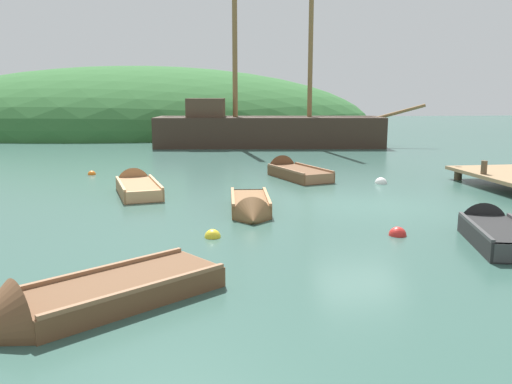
% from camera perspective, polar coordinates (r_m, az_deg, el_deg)
% --- Properties ---
extents(ground_plane, '(120.00, 120.00, 0.00)m').
position_cam_1_polar(ground_plane, '(15.16, 11.45, -1.45)').
color(ground_plane, '#33564C').
extents(shore_hill, '(42.73, 27.48, 11.24)m').
position_cam_1_polar(shore_hill, '(48.93, -12.42, 6.72)').
color(shore_hill, '#2D602D').
rests_on(shore_hill, ground).
extents(sailing_ship, '(16.36, 5.25, 12.56)m').
position_cam_1_polar(sailing_ship, '(31.87, 1.14, 6.25)').
color(sailing_ship, '#38281E').
rests_on(sailing_ship, ground).
extents(rowboat_outer_right, '(1.26, 3.14, 0.97)m').
position_cam_1_polar(rowboat_outer_right, '(13.84, -0.58, -1.86)').
color(rowboat_outer_right, brown).
rests_on(rowboat_outer_right, ground).
extents(rowboat_portside, '(1.79, 3.61, 1.11)m').
position_cam_1_polar(rowboat_portside, '(17.35, -12.96, 0.44)').
color(rowboat_portside, '#9E7047').
rests_on(rowboat_portside, ground).
extents(rowboat_near_dock, '(3.85, 3.21, 1.22)m').
position_cam_1_polar(rowboat_near_dock, '(8.12, -18.87, -11.68)').
color(rowboat_near_dock, brown).
rests_on(rowboat_near_dock, ground).
extents(rowboat_center, '(1.89, 3.25, 1.08)m').
position_cam_1_polar(rowboat_center, '(12.44, 24.55, -4.19)').
color(rowboat_center, black).
rests_on(rowboat_center, ground).
extents(rowboat_far, '(2.22, 3.79, 1.22)m').
position_cam_1_polar(rowboat_far, '(20.17, 3.92, 2.09)').
color(rowboat_far, brown).
rests_on(rowboat_far, ground).
extents(buoy_orange, '(0.32, 0.32, 0.32)m').
position_cam_1_polar(buoy_orange, '(21.55, -17.55, 1.82)').
color(buoy_orange, orange).
rests_on(buoy_orange, ground).
extents(buoy_yellow, '(0.36, 0.36, 0.36)m').
position_cam_1_polar(buoy_yellow, '(11.61, -4.77, -4.96)').
color(buoy_yellow, yellow).
rests_on(buoy_yellow, ground).
extents(buoy_white, '(0.43, 0.43, 0.43)m').
position_cam_1_polar(buoy_white, '(19.06, 13.52, 0.92)').
color(buoy_white, white).
rests_on(buoy_white, ground).
extents(buoy_red, '(0.40, 0.40, 0.40)m').
position_cam_1_polar(buoy_red, '(12.15, 15.24, -4.61)').
color(buoy_red, red).
rests_on(buoy_red, ground).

